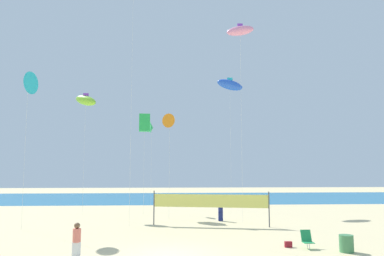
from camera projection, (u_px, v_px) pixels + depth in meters
name	position (u px, v px, depth m)	size (l,w,h in m)	color
ground_plane	(169.00, 256.00, 17.19)	(120.00, 120.00, 0.00)	beige
ocean_band	(171.00, 198.00, 50.46)	(120.00, 20.00, 0.01)	#1E6B99
beachgoer_coral_shirt	(77.00, 239.00, 16.71)	(0.36, 0.36, 1.57)	white
beachgoer_navy_shirt	(221.00, 210.00, 28.48)	(0.35, 0.35, 1.54)	navy
folding_beach_chair	(307.00, 239.00, 18.76)	(0.52, 0.65, 0.89)	#1E8C4C
trash_barrel	(346.00, 244.00, 17.91)	(0.67, 0.67, 0.81)	#3F7F4C
volleyball_net	(210.00, 202.00, 26.10)	(7.99, 1.63, 2.40)	#4C4C51
beach_handbag	(288.00, 244.00, 18.99)	(0.36, 0.18, 0.29)	maroon
kite_orange_delta	(170.00, 121.00, 30.57)	(1.21, 0.89, 8.44)	silver
kite_lime_inflatable	(86.00, 101.00, 33.49)	(2.62, 2.13, 10.77)	silver
kite_green_delta	(152.00, 128.00, 35.91)	(0.47, 1.10, 8.41)	silver
kite_cyan_delta	(28.00, 83.00, 25.50)	(0.90, 1.62, 10.57)	silver
kite_green_box	(145.00, 123.00, 32.98)	(1.02, 1.02, 8.75)	silver
kite_pink_inflatable	(240.00, 31.00, 29.10)	(2.26, 1.07, 15.25)	silver
kite_blue_inflatable	(230.00, 85.00, 37.65)	(3.01, 1.59, 13.11)	silver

